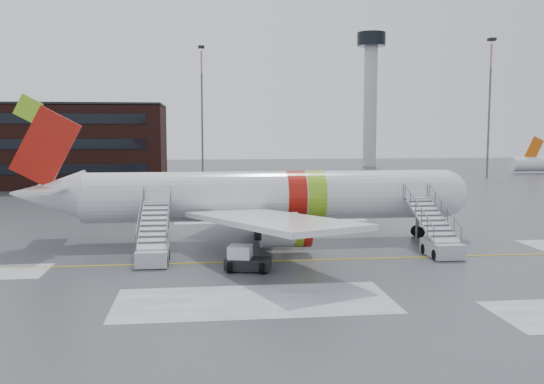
{
  "coord_description": "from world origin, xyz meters",
  "views": [
    {
      "loc": [
        -8.68,
        -39.71,
        8.7
      ],
      "look_at": [
        -3.36,
        4.4,
        4.0
      ],
      "focal_mm": 40.0,
      "sensor_mm": 36.0,
      "label": 1
    }
  ],
  "objects": [
    {
      "name": "airliner",
      "position": [
        -4.31,
        6.4,
        3.42
      ],
      "size": [
        35.03,
        32.97,
        11.18
      ],
      "color": "silver",
      "rests_on": "ground"
    },
    {
      "name": "control_tower",
      "position": [
        30.0,
        95.0,
        18.75
      ],
      "size": [
        6.4,
        6.4,
        30.0
      ],
      "color": "#B2B5BA",
      "rests_on": "ground"
    },
    {
      "name": "light_mast_far_ne",
      "position": [
        42.0,
        62.0,
        13.84
      ],
      "size": [
        1.2,
        1.2,
        24.25
      ],
      "color": "#595B60",
      "rests_on": "ground"
    },
    {
      "name": "airstair_fwd",
      "position": [
        7.67,
        -0.14,
        1.06
      ],
      "size": [
        2.05,
        7.7,
        3.48
      ],
      "color": "#ABAEB3",
      "rests_on": "ground"
    },
    {
      "name": "ground",
      "position": [
        0.0,
        0.0,
        0.0
      ],
      "size": [
        260.0,
        260.0,
        0.0
      ],
      "primitive_type": "plane",
      "color": "#494C4F",
      "rests_on": "ground"
    },
    {
      "name": "light_mast_far_n",
      "position": [
        -8.0,
        78.0,
        13.84
      ],
      "size": [
        1.2,
        1.2,
        24.25
      ],
      "color": "#595B60",
      "rests_on": "ground"
    },
    {
      "name": "pushback_tug",
      "position": [
        -5.96,
        -3.4,
        0.69
      ],
      "size": [
        3.0,
        2.53,
        1.56
      ],
      "color": "black",
      "rests_on": "ground"
    },
    {
      "name": "airstair_aft",
      "position": [
        -11.71,
        -0.14,
        1.06
      ],
      "size": [
        2.05,
        7.7,
        3.48
      ],
      "color": "#B7BBBF",
      "rests_on": "ground"
    }
  ]
}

